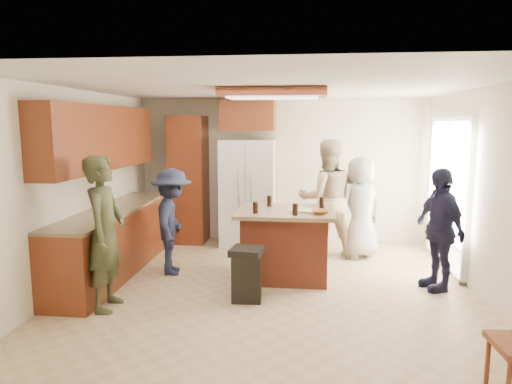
# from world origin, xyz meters

# --- Properties ---
(person_front_left) EXTENTS (0.50, 0.66, 1.73)m
(person_front_left) POSITION_xyz_m (-1.78, -0.80, 0.86)
(person_front_left) COLOR #373A22
(person_front_left) RESTS_ON ground
(person_behind_left) EXTENTS (0.97, 0.70, 1.83)m
(person_behind_left) POSITION_xyz_m (0.75, 1.51, 0.92)
(person_behind_left) COLOR tan
(person_behind_left) RESTS_ON ground
(person_behind_right) EXTENTS (0.92, 0.82, 1.57)m
(person_behind_right) POSITION_xyz_m (1.27, 1.54, 0.79)
(person_behind_right) COLOR #9C9C94
(person_behind_right) RESTS_ON ground
(person_side_right) EXTENTS (0.71, 1.00, 1.53)m
(person_side_right) POSITION_xyz_m (2.08, 0.23, 0.77)
(person_side_right) COLOR #1B1C36
(person_side_right) RESTS_ON ground
(person_counter) EXTENTS (0.59, 1.01, 1.47)m
(person_counter) POSITION_xyz_m (-1.39, 0.46, 0.73)
(person_counter) COLOR #1B1F36
(person_counter) RESTS_ON ground
(left_cabinetry) EXTENTS (0.64, 3.00, 2.30)m
(left_cabinetry) POSITION_xyz_m (-2.24, 0.40, 0.96)
(left_cabinetry) COLOR maroon
(left_cabinetry) RESTS_ON ground
(back_wall_units) EXTENTS (1.80, 0.60, 2.45)m
(back_wall_units) POSITION_xyz_m (-1.33, 2.20, 1.38)
(back_wall_units) COLOR maroon
(back_wall_units) RESTS_ON ground
(refrigerator) EXTENTS (0.90, 0.76, 1.80)m
(refrigerator) POSITION_xyz_m (-0.55, 2.12, 0.90)
(refrigerator) COLOR white
(refrigerator) RESTS_ON ground
(kitchen_island) EXTENTS (1.28, 1.03, 0.93)m
(kitchen_island) POSITION_xyz_m (0.15, 0.44, 0.47)
(kitchen_island) COLOR #953C26
(kitchen_island) RESTS_ON ground
(island_items) EXTENTS (0.98, 0.65, 0.15)m
(island_items) POSITION_xyz_m (0.38, 0.33, 0.97)
(island_items) COLOR silver
(island_items) RESTS_ON kitchen_island
(trash_bin) EXTENTS (0.41, 0.41, 0.63)m
(trash_bin) POSITION_xyz_m (-0.25, -0.39, 0.32)
(trash_bin) COLOR black
(trash_bin) RESTS_ON ground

